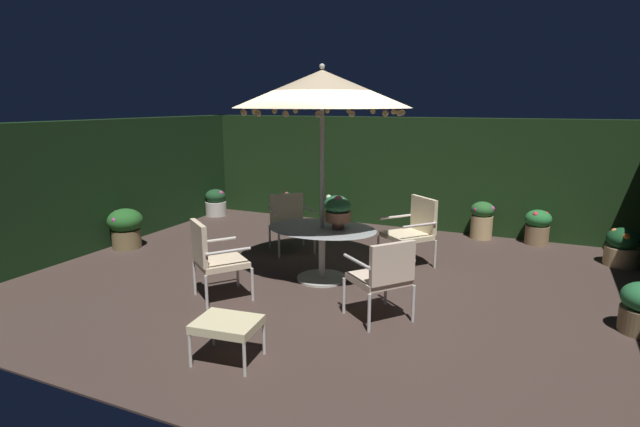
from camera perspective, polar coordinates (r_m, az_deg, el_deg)
The scene contains 18 objects.
ground_plane at distance 6.91m, azimuth 1.87°, elevation -7.41°, with size 8.61×6.92×0.02m, color #44342D.
hedge_backdrop_rear at distance 9.73m, azimuth 9.40°, elevation 4.67°, with size 8.61×0.30×2.09m, color black.
hedge_backdrop_left at distance 9.03m, azimuth -23.27°, elevation 3.22°, with size 0.30×6.92×2.09m, color black.
patio_dining_table at distance 6.68m, azimuth 0.23°, elevation -3.12°, with size 1.49×1.12×0.73m.
patio_umbrella at distance 6.43m, azimuth 0.24°, elevation 14.03°, with size 2.27×2.27×2.83m.
centerpiece_planter at distance 6.52m, azimuth 2.09°, elevation 0.36°, with size 0.34×0.34×0.44m.
patio_chair_north at distance 6.13m, azimuth -12.12°, elevation -4.75°, with size 0.80×0.80×0.98m.
patio_chair_northeast at distance 5.46m, azimuth 7.28°, elevation -6.85°, with size 0.81×0.81×0.93m.
patio_chair_east at distance 7.43m, azimuth 10.63°, elevation -1.61°, with size 0.87×0.87×1.00m.
patio_chair_southeast at distance 8.04m, azimuth -3.49°, elevation -0.59°, with size 0.84×0.84×0.90m.
ottoman_footrest at distance 4.77m, azimuth -10.60°, elevation -12.49°, with size 0.62×0.51×0.40m.
potted_plant_right_near at distance 10.80m, azimuth -11.84°, elevation 1.26°, with size 0.44×0.44×0.56m.
potted_plant_back_center at distance 8.57m, azimuth 31.31°, elevation -3.27°, with size 0.47×0.47×0.56m.
potted_plant_front_corner at distance 9.97m, azimuth -3.64°, elevation 0.84°, with size 0.50×0.49×0.59m.
potted_plant_back_left at distance 9.22m, azimuth 18.05°, elevation -0.61°, with size 0.41×0.40×0.66m.
potted_plant_left_far at distance 8.79m, azimuth -21.36°, elevation -1.42°, with size 0.56×0.57×0.66m.
potted_plant_left_near at distance 9.19m, azimuth 23.65°, elevation -1.31°, with size 0.43×0.43×0.59m.
potted_plant_back_right at distance 9.67m, azimuth 1.91°, elevation 0.47°, with size 0.48×0.48×0.60m.
Camera 1 is at (2.46, -6.01, 2.35)m, focal length 27.96 mm.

